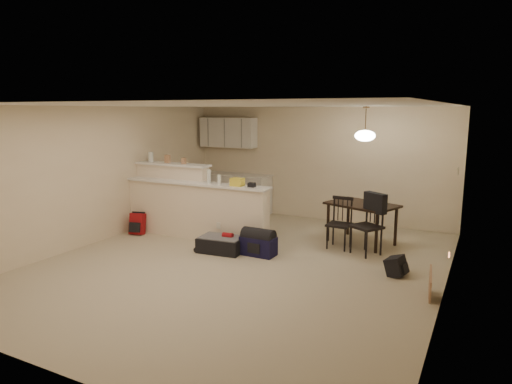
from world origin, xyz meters
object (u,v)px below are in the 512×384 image
Objects in this scene: navy_duffel at (258,246)px; black_daypack at (396,266)px; dining_chair_near at (339,223)px; red_backpack at (137,224)px; dining_chair_far at (367,225)px; dining_table at (362,208)px; pendant_lamp at (365,135)px; suitcase at (221,245)px.

navy_duffel reaches higher than black_daypack.
dining_chair_near reaches higher than red_backpack.
dining_chair_far is 2.46× the size of red_backpack.
navy_duffel is at bearing 102.97° from black_daypack.
dining_table is 2.38× the size of navy_duffel.
dining_table is 4.36m from red_backpack.
dining_chair_far reaches higher than navy_duffel.
dining_table is 2.25× the size of pendant_lamp.
pendant_lamp is at bearing 142.55° from dining_chair_far.
navy_duffel is (-1.37, -1.50, -0.50)m from dining_table.
pendant_lamp is (0.00, 0.00, 1.33)m from dining_table.
dining_table is 0.67m from dining_chair_far.
black_daypack is (2.92, 0.22, 0.01)m from suitcase.
suitcase is 2.41× the size of black_daypack.
black_daypack is (0.65, -0.80, -0.38)m from dining_chair_far.
pendant_lamp is 0.60× the size of dining_chair_far.
dining_chair_near is at bearing 0.01° from red_backpack.
pendant_lamp is 3.20m from suitcase.
dining_chair_far is at bearing -49.18° from dining_table.
dining_table is 1.83× the size of suitcase.
dining_table is at bearing 49.02° from navy_duffel.
black_daypack is (1.17, -0.92, -0.32)m from dining_chair_near.
red_backpack is at bearing -161.03° from pendant_lamp.
pendant_lamp is 2.49m from black_daypack.
pendant_lamp is at bearing 49.02° from navy_duffel.
dining_table is at bearing 142.55° from dining_chair_far.
red_backpack is (-4.10, -1.41, -0.45)m from dining_table.
dining_chair_near is (-0.27, -0.49, -0.20)m from dining_table.
navy_duffel is at bearing -120.22° from dining_chair_far.
black_daypack is at bearing -36.14° from dining_chair_near.
dining_chair_far is (0.24, -0.61, -1.48)m from pendant_lamp.
black_daypack is (5.00, 0.00, -0.07)m from red_backpack.
red_backpack is 2.74m from navy_duffel.
suitcase is 2.92m from black_daypack.
dining_chair_near is 1.20× the size of suitcase.
pendant_lamp reaches higher than red_backpack.
suitcase is at bearing -166.66° from navy_duffel.
dining_table is 1.33m from pendant_lamp.
dining_chair_far is (0.24, -0.61, -0.14)m from dining_table.
pendant_lamp is at bearing 64.33° from dining_table.
navy_duffel is (-1.37, -1.50, -1.83)m from pendant_lamp.
pendant_lamp reaches higher than dining_chair_far.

